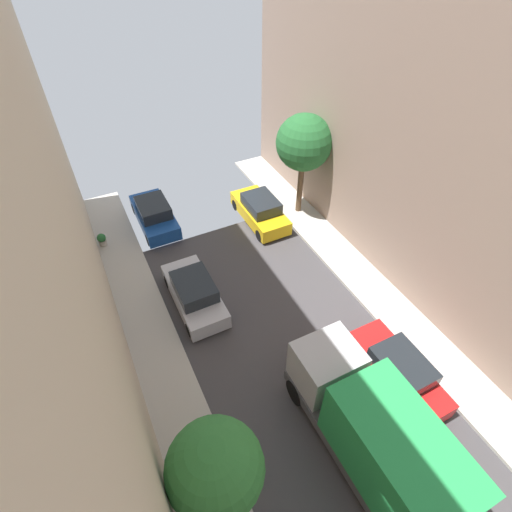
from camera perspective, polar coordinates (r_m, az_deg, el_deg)
The scene contains 8 objects.
parked_car_left_2 at distance 17.66m, azimuth -8.94°, elevation -5.36°, with size 1.78×4.20×1.57m.
parked_car_left_3 at distance 22.41m, azimuth -14.57°, elevation 5.86°, with size 1.78×4.20×1.57m.
parked_car_right_1 at distance 16.04m, azimuth 19.82°, elevation -15.53°, with size 1.78×4.20×1.57m.
parked_car_right_2 at distance 22.01m, azimuth 0.60°, elevation 6.67°, with size 1.78×4.20×1.57m.
delivery_truck at distance 13.46m, azimuth 16.88°, elevation -23.54°, with size 2.26×6.60×3.38m.
street_tree_0 at distance 10.73m, azimuth -5.98°, elevation -28.41°, with size 2.43×2.43×4.74m.
street_tree_1 at distance 20.95m, azimuth 7.00°, elevation 15.98°, with size 2.91×2.91×5.69m.
potted_plant_2 at distance 21.89m, azimuth -21.50°, elevation 2.26°, with size 0.45×0.45×0.70m.
Camera 1 is at (-5.42, -0.10, 13.78)m, focal length 27.50 mm.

